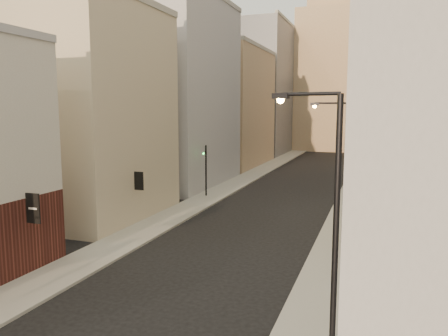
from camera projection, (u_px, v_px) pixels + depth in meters
sidewalk_left at (261, 170)px, 59.78m from camera, size 3.00×140.00×0.15m
sidewalk_right at (360, 175)px, 55.48m from camera, size 3.00×140.00×0.15m
left_bldg_beige at (97, 114)px, 33.46m from camera, size 8.00×12.00×16.00m
left_bldg_grey at (184, 95)px, 48.13m from camera, size 8.00×16.00×20.00m
left_bldg_tan at (235, 108)px, 65.15m from camera, size 8.00×18.00×17.00m
left_bldg_wingrid at (267, 90)px, 83.36m from camera, size 8.00×20.00×24.00m
right_bldg_beige at (438, 85)px, 28.98m from camera, size 8.00×16.00×20.00m
right_bldg_wingrid at (417, 66)px, 47.26m from camera, size 8.00×20.00×26.00m
highrise at (448, 0)px, 69.73m from camera, size 21.00×23.00×51.20m
clock_tower at (334, 64)px, 90.17m from camera, size 14.00×14.00×44.90m
white_tower at (392, 48)px, 73.32m from camera, size 8.00×8.00×41.50m
streetlamp_near at (329, 214)px, 13.88m from camera, size 2.32×0.64×8.94m
streetlamp_mid at (342, 165)px, 26.57m from camera, size 2.31×0.25×8.82m
traffic_light_left at (206, 162)px, 41.60m from camera, size 0.55×0.44×5.00m
traffic_light_right at (353, 159)px, 39.57m from camera, size 0.65×0.64×5.00m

